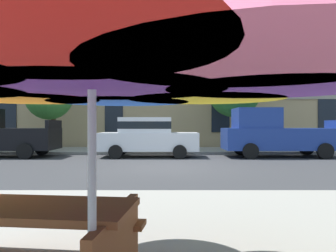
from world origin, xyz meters
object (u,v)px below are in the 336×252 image
sedan_white (147,136)px  picnic_table (27,238)px  street_tree_left (48,95)px  pickup_blue (275,134)px  street_tree_middle (235,91)px  patio_umbrella (91,52)px

sedan_white → picnic_table: sedan_white is taller
street_tree_left → picnic_table: (5.19, -14.94, -2.58)m
pickup_blue → street_tree_left: (-11.23, 2.82, 2.04)m
pickup_blue → picnic_table: pickup_blue is taller
pickup_blue → street_tree_middle: 3.96m
street_tree_left → picnic_table: street_tree_left is taller
picnic_table → patio_umbrella: bearing=-40.0°
street_tree_middle → picnic_table: bearing=-107.8°
sedan_white → patio_umbrella: 12.75m
sedan_white → street_tree_left: (-5.48, 2.82, 2.12)m
sedan_white → street_tree_middle: street_tree_middle is taller
street_tree_left → street_tree_middle: 10.08m
pickup_blue → patio_umbrella: (-5.35, -12.70, 0.92)m
patio_umbrella → picnic_table: size_ratio=2.01×
pickup_blue → picnic_table: bearing=-116.5°
sedan_white → patio_umbrella: size_ratio=1.12×
street_tree_middle → picnic_table: (-4.88, -15.18, -2.78)m
street_tree_left → patio_umbrella: 16.63m
pickup_blue → street_tree_middle: (-1.16, 3.06, 2.24)m
picnic_table → street_tree_left: bearing=109.2°
pickup_blue → patio_umbrella: patio_umbrella is taller
street_tree_middle → patio_umbrella: (-4.19, -15.76, -1.31)m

